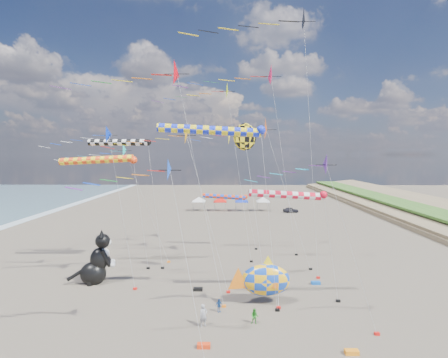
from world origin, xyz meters
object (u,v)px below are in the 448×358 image
cat_inflatable (96,257)px  person_adult (203,315)px  child_green (255,316)px  parked_car (291,210)px  child_blue (219,306)px  fish_inflatable (265,280)px

cat_inflatable → person_adult: bearing=-55.8°
child_green → person_adult: bearing=-160.8°
parked_car → child_blue: bearing=158.8°
child_blue → fish_inflatable: bearing=1.2°
person_adult → child_blue: 2.71m
person_adult → child_green: 3.99m
child_green → child_blue: child_green is taller
fish_inflatable → person_adult: 6.73m
child_green → fish_inflatable: bearing=85.5°
fish_inflatable → child_green: bearing=-107.8°
person_adult → child_green: person_adult is taller
fish_inflatable → parked_car: 50.10m
cat_inflatable → child_blue: (12.76, -6.48, -2.15)m
person_adult → parked_car: size_ratio=0.49×
child_green → parked_car: bearing=90.2°
fish_inflatable → parked_car: size_ratio=1.67×
cat_inflatable → child_blue: cat_inflatable is taller
cat_inflatable → parked_car: (27.87, 44.03, -2.11)m
parked_car → fish_inflatable: bearing=162.7°
cat_inflatable → child_blue: size_ratio=4.86×
fish_inflatable → child_green: (-1.20, -3.72, -1.55)m
child_green → parked_car: size_ratio=0.35×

